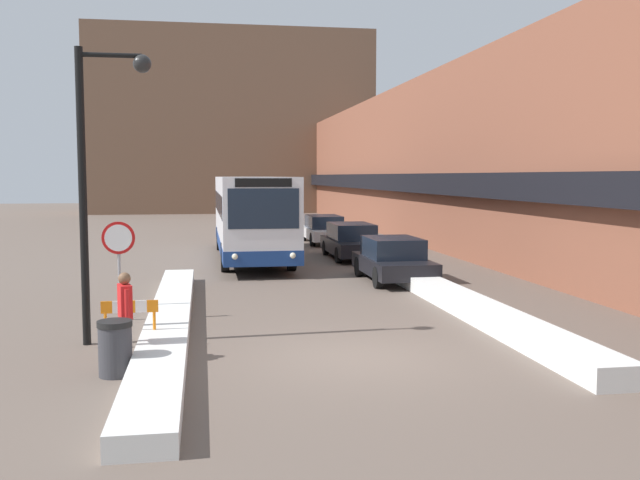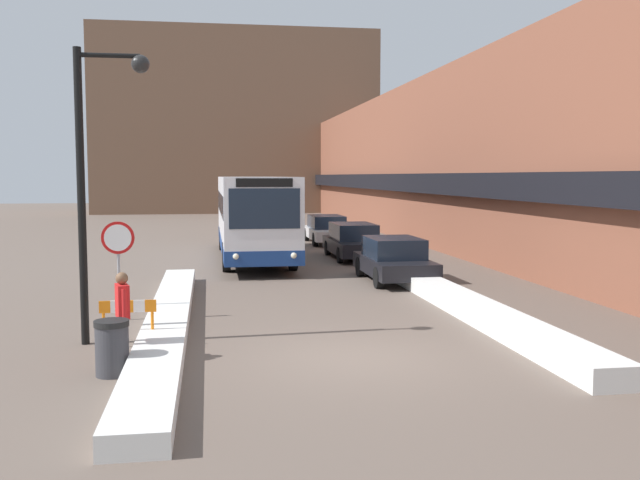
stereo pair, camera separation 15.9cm
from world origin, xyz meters
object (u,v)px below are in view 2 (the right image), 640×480
at_px(parked_car_back, 327,229).
at_px(stop_sign, 118,249).
at_px(construction_barricade, 128,314).
at_px(pedestrian, 123,308).
at_px(trash_bin, 112,348).
at_px(street_lamp, 96,161).
at_px(city_bus, 253,215).
at_px(parked_car_front, 394,259).
at_px(parked_car_middle, 354,241).

relative_size(parked_car_back, stop_sign, 2.06).
height_order(stop_sign, construction_barricade, stop_sign).
relative_size(stop_sign, pedestrian, 1.41).
bearing_deg(trash_bin, street_lamp, 102.55).
height_order(city_bus, pedestrian, city_bus).
height_order(parked_car_front, parked_car_middle, parked_car_middle).
xyz_separation_m(parked_car_middle, pedestrian, (-7.44, -15.39, 0.27)).
relative_size(street_lamp, construction_barricade, 5.35).
relative_size(city_bus, street_lamp, 2.09).
xyz_separation_m(parked_car_middle, construction_barricade, (-7.47, -14.29, -0.05)).
bearing_deg(parked_car_front, pedestrian, -129.83).
height_order(street_lamp, trash_bin, street_lamp).
bearing_deg(trash_bin, parked_car_back, 71.93).
bearing_deg(street_lamp, city_bus, 74.51).
bearing_deg(parked_car_back, trash_bin, -108.07).
height_order(parked_car_middle, pedestrian, pedestrian).
distance_m(street_lamp, construction_barricade, 3.10).
bearing_deg(city_bus, construction_barricade, -102.92).
distance_m(parked_car_front, parked_car_middle, 6.46).
height_order(parked_car_front, pedestrian, pedestrian).
relative_size(parked_car_middle, pedestrian, 2.87).
distance_m(parked_car_front, trash_bin, 12.39).
distance_m(city_bus, parked_car_back, 7.58).
xyz_separation_m(parked_car_back, pedestrian, (-7.44, -22.15, 0.28)).
bearing_deg(parked_car_front, city_bus, 120.51).
distance_m(parked_car_back, stop_sign, 19.96).
xyz_separation_m(parked_car_middle, stop_sign, (-7.97, -11.51, 0.97)).
xyz_separation_m(street_lamp, pedestrian, (0.62, -1.51, -2.69)).
height_order(parked_car_front, trash_bin, parked_car_front).
xyz_separation_m(street_lamp, construction_barricade, (0.59, -0.42, -3.02)).
relative_size(parked_car_front, parked_car_back, 0.88).
distance_m(parked_car_middle, street_lamp, 16.32).
relative_size(parked_car_back, trash_bin, 5.06).
bearing_deg(street_lamp, parked_car_back, 68.66).
bearing_deg(parked_car_middle, pedestrian, -115.81).
bearing_deg(city_bus, parked_car_middle, -6.56).
bearing_deg(trash_bin, parked_car_middle, 65.23).
distance_m(street_lamp, pedestrian, 3.15).
distance_m(parked_car_middle, trash_bin, 17.96).
xyz_separation_m(parked_car_front, pedestrian, (-7.44, -8.92, 0.28)).
bearing_deg(stop_sign, construction_barricade, -79.84).
xyz_separation_m(pedestrian, trash_bin, (-0.08, -0.92, -0.51)).
distance_m(parked_car_middle, construction_barricade, 16.13).
relative_size(street_lamp, trash_bin, 6.20).
height_order(parked_car_middle, parked_car_back, parked_car_middle).
xyz_separation_m(parked_car_back, street_lamp, (-8.06, -20.64, 2.97)).
height_order(trash_bin, construction_barricade, trash_bin).
xyz_separation_m(parked_car_middle, parked_car_back, (-0.00, 6.76, -0.01)).
distance_m(city_bus, stop_sign, 12.60).
relative_size(city_bus, construction_barricade, 11.20).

